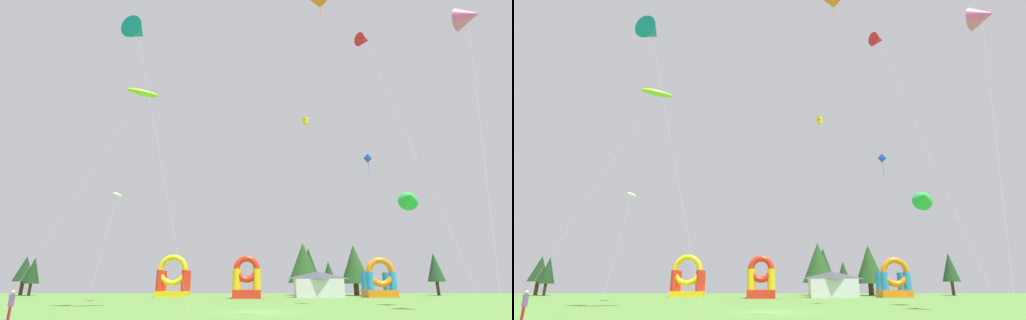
% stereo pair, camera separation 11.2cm
% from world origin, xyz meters
% --- Properties ---
extents(ground_plane, '(120.00, 120.00, 0.00)m').
position_xyz_m(ground_plane, '(0.00, 0.00, 0.00)').
color(ground_plane, '#548438').
extents(kite_blue_diamond, '(5.53, 4.74, 17.90)m').
position_xyz_m(kite_blue_diamond, '(14.72, 16.09, 17.18)').
color(kite_blue_diamond, blue).
rests_on(kite_blue_diamond, ground_plane).
extents(kite_red_delta, '(4.57, 8.84, 28.87)m').
position_xyz_m(kite_red_delta, '(12.11, 5.52, 27.98)').
color(kite_red_delta, red).
rests_on(kite_red_delta, ground_plane).
extents(kite_teal_delta, '(8.48, 3.60, 27.40)m').
position_xyz_m(kite_teal_delta, '(-12.05, 2.02, 26.10)').
color(kite_teal_delta, '#0C7F7A').
rests_on(kite_teal_delta, ground_plane).
extents(kite_white_parafoil, '(1.01, 6.01, 13.34)m').
position_xyz_m(kite_white_parafoil, '(-17.75, 17.65, 12.88)').
color(kite_white_parafoil, white).
rests_on(kite_white_parafoil, ground_plane).
extents(kite_pink_delta, '(6.30, 5.59, 25.04)m').
position_xyz_m(kite_pink_delta, '(18.15, -3.29, 23.85)').
color(kite_pink_delta, '#EA599E').
rests_on(kite_pink_delta, ground_plane).
extents(kite_green_delta, '(4.21, 2.45, 11.24)m').
position_xyz_m(kite_green_delta, '(15.39, 6.75, 10.12)').
color(kite_green_delta, green).
rests_on(kite_green_delta, ground_plane).
extents(kite_yellow_box, '(7.84, 7.63, 24.74)m').
position_xyz_m(kite_yellow_box, '(7.22, 18.91, 24.08)').
color(kite_yellow_box, yellow).
rests_on(kite_yellow_box, ground_plane).
extents(kite_lime_parafoil, '(8.77, 5.09, 20.25)m').
position_xyz_m(kite_lime_parafoil, '(-11.15, 3.12, 19.74)').
color(kite_lime_parafoil, '#8CD826').
rests_on(kite_lime_parafoil, ground_plane).
extents(person_near_camera, '(0.40, 0.40, 1.63)m').
position_xyz_m(person_near_camera, '(-13.60, -7.35, 0.97)').
color(person_near_camera, '#B21E26').
rests_on(person_near_camera, ground_plane).
extents(inflatable_yellow_castle, '(5.15, 3.92, 6.60)m').
position_xyz_m(inflatable_yellow_castle, '(-13.16, 34.48, 2.47)').
color(inflatable_yellow_castle, yellow).
rests_on(inflatable_yellow_castle, ground_plane).
extents(inflatable_red_slide, '(4.06, 4.49, 5.97)m').
position_xyz_m(inflatable_red_slide, '(-1.02, 27.66, 2.13)').
color(inflatable_red_slide, red).
rests_on(inflatable_red_slide, ground_plane).
extents(inflatable_orange_dome, '(4.72, 4.05, 6.01)m').
position_xyz_m(inflatable_orange_dome, '(19.93, 31.70, 2.15)').
color(inflatable_orange_dome, orange).
rests_on(inflatable_orange_dome, ground_plane).
extents(festival_tent, '(7.40, 3.53, 3.89)m').
position_xyz_m(festival_tent, '(10.21, 31.71, 1.94)').
color(festival_tent, silver).
rests_on(festival_tent, ground_plane).
extents(tree_row_0, '(3.62, 3.62, 7.05)m').
position_xyz_m(tree_row_0, '(-43.10, 43.97, 4.69)').
color(tree_row_0, '#4C331E').
rests_on(tree_row_0, ground_plane).
extents(tree_row_1, '(2.73, 2.73, 6.81)m').
position_xyz_m(tree_row_1, '(-40.42, 42.00, 4.38)').
color(tree_row_1, '#4C331E').
rests_on(tree_row_1, ground_plane).
extents(tree_row_2, '(6.10, 6.10, 9.62)m').
position_xyz_m(tree_row_2, '(9.74, 43.97, 5.86)').
color(tree_row_2, '#4C331E').
rests_on(tree_row_2, ground_plane).
extents(tree_row_3, '(3.90, 3.90, 8.71)m').
position_xyz_m(tree_row_3, '(10.94, 44.98, 5.69)').
color(tree_row_3, '#4C331E').
rests_on(tree_row_3, ground_plane).
extents(tree_row_4, '(2.96, 2.96, 6.10)m').
position_xyz_m(tree_row_4, '(14.45, 43.74, 3.86)').
color(tree_row_4, '#4C331E').
rests_on(tree_row_4, ground_plane).
extents(tree_row_5, '(5.29, 5.29, 9.04)m').
position_xyz_m(tree_row_5, '(19.02, 42.02, 5.51)').
color(tree_row_5, '#4C331E').
rests_on(tree_row_5, ground_plane).
extents(tree_row_6, '(3.15, 3.15, 7.58)m').
position_xyz_m(tree_row_6, '(34.12, 41.98, 4.94)').
color(tree_row_6, '#4C331E').
rests_on(tree_row_6, ground_plane).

